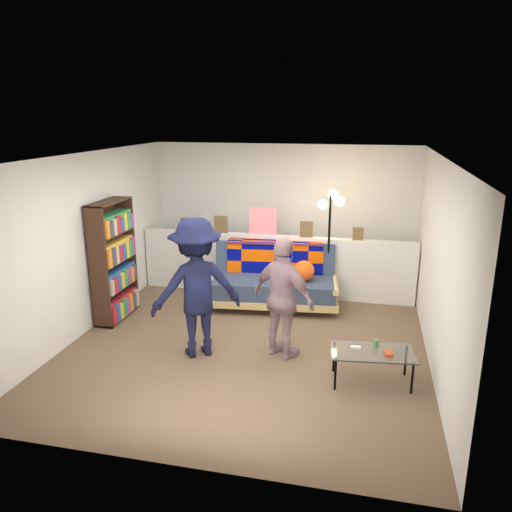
{
  "coord_description": "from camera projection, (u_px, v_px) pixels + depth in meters",
  "views": [
    {
      "loc": [
        1.41,
        -5.85,
        2.9
      ],
      "look_at": [
        0.0,
        0.4,
        1.05
      ],
      "focal_mm": 35.0,
      "sensor_mm": 36.0,
      "label": 1
    }
  ],
  "objects": [
    {
      "name": "room_shell",
      "position": [
        257.0,
        209.0,
        6.56
      ],
      "size": [
        4.6,
        5.05,
        2.45
      ],
      "color": "silver",
      "rests_on": "ground"
    },
    {
      "name": "futon_sofa",
      "position": [
        275.0,
        281.0,
        7.7
      ],
      "size": [
        2.06,
        1.15,
        0.85
      ],
      "color": "tan",
      "rests_on": "ground"
    },
    {
      "name": "floor_lamp",
      "position": [
        330.0,
        224.0,
        7.61
      ],
      "size": [
        0.4,
        0.31,
        1.77
      ],
      "color": "black",
      "rests_on": "ground"
    },
    {
      "name": "half_wall_ledge",
      "position": [
        275.0,
        265.0,
        8.13
      ],
      "size": [
        4.45,
        0.15,
        1.0
      ],
      "primitive_type": "cube",
      "color": "silver",
      "rests_on": "ground"
    },
    {
      "name": "coffee_table",
      "position": [
        373.0,
        353.0,
        5.48
      ],
      "size": [
        0.95,
        0.59,
        0.47
      ],
      "color": "black",
      "rests_on": "ground"
    },
    {
      "name": "bookshelf",
      "position": [
        114.0,
        265.0,
        7.13
      ],
      "size": [
        0.29,
        0.86,
        1.72
      ],
      "color": "black",
      "rests_on": "ground"
    },
    {
      "name": "person_right",
      "position": [
        283.0,
        298.0,
        5.98
      ],
      "size": [
        0.95,
        0.75,
        1.5
      ],
      "primitive_type": "imported",
      "rotation": [
        0.0,
        0.0,
        2.63
      ],
      "color": "#CD849A",
      "rests_on": "ground"
    },
    {
      "name": "ground",
      "position": [
        249.0,
        340.0,
        6.59
      ],
      "size": [
        5.0,
        5.0,
        0.0
      ],
      "primitive_type": "plane",
      "color": "brown",
      "rests_on": "ground"
    },
    {
      "name": "person_left",
      "position": [
        197.0,
        288.0,
        6.02
      ],
      "size": [
        1.28,
        1.13,
        1.72
      ],
      "primitive_type": "imported",
      "rotation": [
        0.0,
        0.0,
        3.69
      ],
      "color": "black",
      "rests_on": "ground"
    },
    {
      "name": "ledge_decor",
      "position": [
        261.0,
        224.0,
        7.97
      ],
      "size": [
        2.97,
        0.02,
        0.45
      ],
      "color": "brown",
      "rests_on": "half_wall_ledge"
    }
  ]
}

